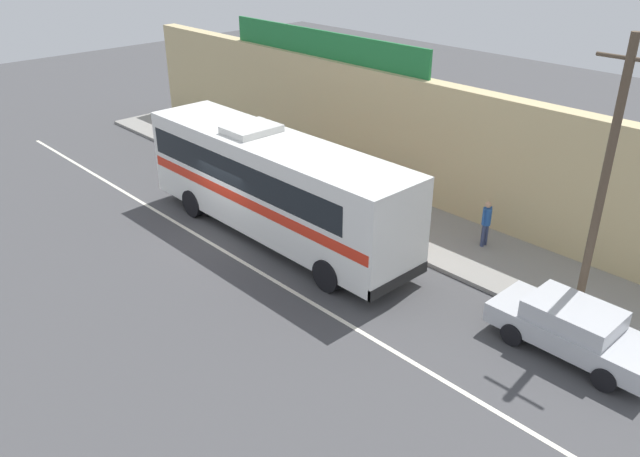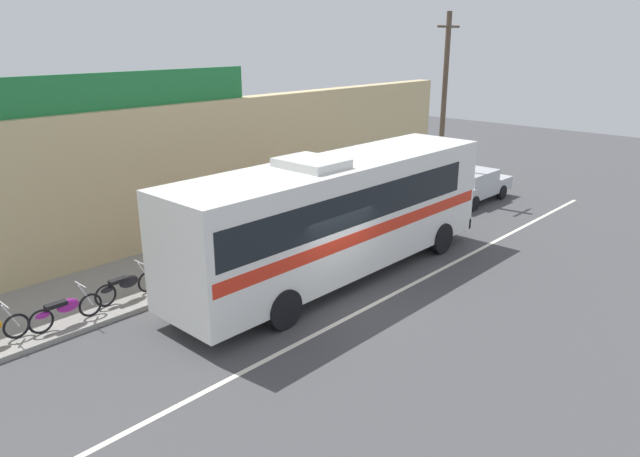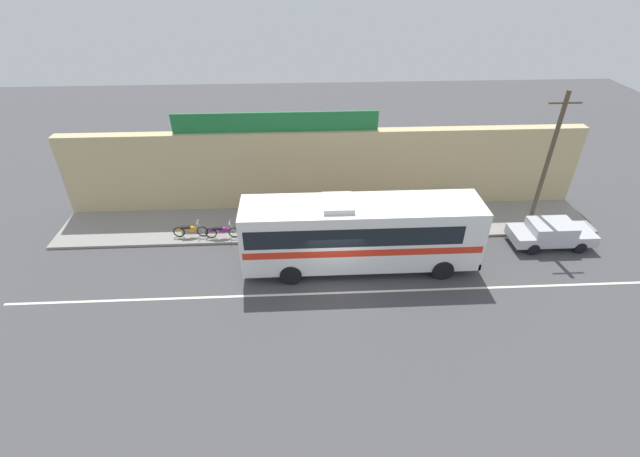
% 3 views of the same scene
% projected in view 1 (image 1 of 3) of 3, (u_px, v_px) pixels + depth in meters
% --- Properties ---
extents(ground_plane, '(70.00, 70.00, 0.00)m').
position_uv_depth(ground_plane, '(226.00, 234.00, 22.72)').
color(ground_plane, '#444447').
extents(sidewalk_slab, '(30.00, 3.60, 0.14)m').
position_uv_depth(sidewalk_slab, '(330.00, 193.00, 25.88)').
color(sidewalk_slab, gray).
rests_on(sidewalk_slab, ground_plane).
extents(storefront_facade, '(30.00, 0.70, 4.80)m').
position_uv_depth(storefront_facade, '(368.00, 126.00, 26.16)').
color(storefront_facade, tan).
rests_on(storefront_facade, ground_plane).
extents(storefront_billboard, '(11.36, 0.12, 1.10)m').
position_uv_depth(storefront_billboard, '(322.00, 44.00, 26.64)').
color(storefront_billboard, '#1E7538').
rests_on(storefront_billboard, storefront_facade).
extents(road_center_stripe, '(30.00, 0.14, 0.01)m').
position_uv_depth(road_center_stripe, '(207.00, 241.00, 22.23)').
color(road_center_stripe, silver).
rests_on(road_center_stripe, ground_plane).
extents(intercity_bus, '(11.37, 2.68, 3.78)m').
position_uv_depth(intercity_bus, '(273.00, 181.00, 21.73)').
color(intercity_bus, white).
rests_on(intercity_bus, ground_plane).
extents(parked_car, '(4.29, 1.82, 1.37)m').
position_uv_depth(parked_car, '(574.00, 328.00, 16.31)').
color(parked_car, '#B7BABF').
rests_on(parked_car, ground_plane).
extents(utility_pole, '(1.60, 0.22, 7.75)m').
position_uv_depth(utility_pole, '(603.00, 185.00, 15.96)').
color(utility_pole, brown).
rests_on(utility_pole, sidewalk_slab).
extents(motorcycle_blue, '(1.93, 0.56, 0.94)m').
position_uv_depth(motorcycle_blue, '(270.00, 174.00, 26.42)').
color(motorcycle_blue, black).
rests_on(motorcycle_blue, sidewalk_slab).
extents(motorcycle_red, '(1.88, 0.56, 0.94)m').
position_uv_depth(motorcycle_red, '(248.00, 162.00, 27.62)').
color(motorcycle_red, black).
rests_on(motorcycle_red, sidewalk_slab).
extents(motorcycle_green, '(1.89, 0.56, 0.94)m').
position_uv_depth(motorcycle_green, '(201.00, 143.00, 29.89)').
color(motorcycle_green, black).
rests_on(motorcycle_green, sidewalk_slab).
extents(motorcycle_orange, '(1.86, 0.56, 0.94)m').
position_uv_depth(motorcycle_orange, '(220.00, 153.00, 28.63)').
color(motorcycle_orange, black).
rests_on(motorcycle_orange, sidewalk_slab).
extents(pedestrian_far_right, '(0.30, 0.48, 1.62)m').
position_uv_depth(pedestrian_far_right, '(378.00, 183.00, 24.16)').
color(pedestrian_far_right, navy).
rests_on(pedestrian_far_right, sidewalk_slab).
extents(pedestrian_by_curb, '(0.30, 0.48, 1.62)m').
position_uv_depth(pedestrian_by_curb, '(486.00, 220.00, 21.23)').
color(pedestrian_by_curb, navy).
rests_on(pedestrian_by_curb, sidewalk_slab).
extents(pedestrian_near_shop, '(0.30, 0.48, 1.67)m').
position_uv_depth(pedestrian_near_shop, '(309.00, 170.00, 25.25)').
color(pedestrian_near_shop, brown).
rests_on(pedestrian_near_shop, sidewalk_slab).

